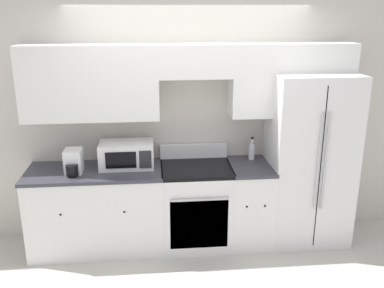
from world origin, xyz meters
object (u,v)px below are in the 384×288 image
oven_range (196,205)px  bottle (252,150)px  microwave (127,154)px  refrigerator (307,158)px

oven_range → bottle: 0.85m
oven_range → bottle: (0.63, 0.18, 0.54)m
oven_range → microwave: (-0.72, 0.08, 0.57)m
microwave → bottle: (1.35, 0.10, -0.03)m
oven_range → bottle: bearing=15.9°
oven_range → microwave: 0.92m
refrigerator → bottle: refrigerator is taller
oven_range → microwave: microwave is taller
bottle → oven_range: bearing=-164.1°
oven_range → bottle: size_ratio=4.14×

